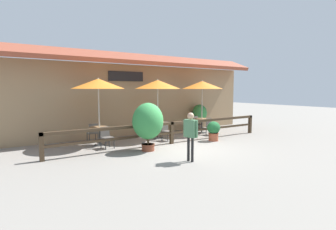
% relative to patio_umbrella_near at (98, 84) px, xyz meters
% --- Properties ---
extents(ground_plane, '(60.00, 60.00, 0.00)m').
position_rel_patio_umbrella_near_xyz_m(ground_plane, '(2.72, -2.44, -2.58)').
color(ground_plane, gray).
extents(building_facade, '(14.28, 1.49, 4.23)m').
position_rel_patio_umbrella_near_xyz_m(building_facade, '(2.72, 1.66, -0.41)').
color(building_facade, '#997A56').
rests_on(building_facade, ground).
extents(patio_railing, '(10.40, 0.14, 0.95)m').
position_rel_patio_umbrella_near_xyz_m(patio_railing, '(2.72, -1.39, -1.88)').
color(patio_railing, '#3D2D1E').
rests_on(patio_railing, ground).
extents(patio_umbrella_near, '(2.17, 2.17, 2.83)m').
position_rel_patio_umbrella_near_xyz_m(patio_umbrella_near, '(0.00, 0.00, 0.00)').
color(patio_umbrella_near, '#B7B2A8').
rests_on(patio_umbrella_near, ground).
extents(dining_table_near, '(0.84, 0.84, 0.78)m').
position_rel_patio_umbrella_near_xyz_m(dining_table_near, '(0.00, 0.00, -1.96)').
color(dining_table_near, olive).
rests_on(dining_table_near, ground).
extents(chair_near_streetside, '(0.48, 0.48, 0.86)m').
position_rel_patio_umbrella_near_xyz_m(chair_near_streetside, '(0.05, -0.69, -2.10)').
color(chair_near_streetside, '#514C47').
rests_on(chair_near_streetside, ground).
extents(chair_near_wallside, '(0.44, 0.44, 0.86)m').
position_rel_patio_umbrella_near_xyz_m(chair_near_wallside, '(-0.07, 0.69, -2.10)').
color(chair_near_wallside, '#514C47').
rests_on(chair_near_wallside, ground).
extents(patio_umbrella_middle, '(2.17, 2.17, 2.83)m').
position_rel_patio_umbrella_near_xyz_m(patio_umbrella_middle, '(2.86, -0.00, 0.00)').
color(patio_umbrella_middle, '#B7B2A8').
rests_on(patio_umbrella_middle, ground).
extents(dining_table_middle, '(0.84, 0.84, 0.78)m').
position_rel_patio_umbrella_near_xyz_m(dining_table_middle, '(2.86, -0.00, -1.96)').
color(dining_table_middle, olive).
rests_on(dining_table_middle, ground).
extents(chair_middle_streetside, '(0.50, 0.50, 0.86)m').
position_rel_patio_umbrella_near_xyz_m(chair_middle_streetside, '(2.92, -0.70, -2.10)').
color(chair_middle_streetside, '#514C47').
rests_on(chair_middle_streetside, ground).
extents(chair_middle_wallside, '(0.46, 0.46, 0.86)m').
position_rel_patio_umbrella_near_xyz_m(chair_middle_wallside, '(2.90, 0.69, -2.10)').
color(chair_middle_wallside, '#514C47').
rests_on(chair_middle_wallside, ground).
extents(patio_umbrella_far, '(2.17, 2.17, 2.83)m').
position_rel_patio_umbrella_near_xyz_m(patio_umbrella_far, '(5.67, 0.04, 0.00)').
color(patio_umbrella_far, '#B7B2A8').
rests_on(patio_umbrella_far, ground).
extents(dining_table_far, '(0.84, 0.84, 0.78)m').
position_rel_patio_umbrella_near_xyz_m(dining_table_far, '(5.67, 0.04, -1.96)').
color(dining_table_far, olive).
rests_on(dining_table_far, ground).
extents(chair_far_streetside, '(0.47, 0.47, 0.86)m').
position_rel_patio_umbrella_near_xyz_m(chair_far_streetside, '(5.66, -0.65, -2.10)').
color(chair_far_streetside, '#514C47').
rests_on(chair_far_streetside, ground).
extents(chair_far_wallside, '(0.51, 0.51, 0.86)m').
position_rel_patio_umbrella_near_xyz_m(chair_far_wallside, '(5.67, 0.74, -2.10)').
color(chair_far_wallside, '#514C47').
rests_on(chair_far_wallside, ground).
extents(potted_plant_broad_leaf, '(1.21, 1.09, 1.84)m').
position_rel_patio_umbrella_near_xyz_m(potted_plant_broad_leaf, '(1.23, -1.98, -1.47)').
color(potted_plant_broad_leaf, brown).
rests_on(potted_plant_broad_leaf, ground).
extents(potted_plant_tall_tropical, '(0.63, 0.56, 0.90)m').
position_rel_patio_umbrella_near_xyz_m(potted_plant_tall_tropical, '(4.68, -1.93, -2.08)').
color(potted_plant_tall_tropical, '#9E4C33').
rests_on(potted_plant_tall_tropical, ground).
extents(potted_plant_entrance_palm, '(0.88, 0.80, 1.47)m').
position_rel_patio_umbrella_near_xyz_m(potted_plant_entrance_palm, '(6.41, 1.11, -1.65)').
color(potted_plant_entrance_palm, '#564C47').
rests_on(potted_plant_entrance_palm, ground).
extents(pedestrian, '(0.30, 0.55, 1.61)m').
position_rel_patio_umbrella_near_xyz_m(pedestrian, '(1.64, -4.06, -1.55)').
color(pedestrian, black).
rests_on(pedestrian, ground).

